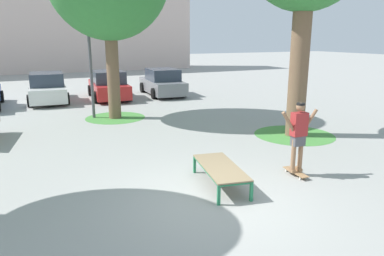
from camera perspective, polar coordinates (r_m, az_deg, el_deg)
The scene contains 11 objects.
ground_plane at distance 7.59m, azimuth 3.53°, elevation -11.39°, with size 120.00×120.00×0.00m, color #999993.
building_facade at distance 37.87m, azimuth -25.32°, elevation 16.52°, with size 31.91×4.00×11.38m, color beige.
skate_box at distance 8.18m, azimuth 4.49°, elevation -6.32°, with size 1.09×2.01×0.46m.
skateboard at distance 9.21m, azimuth 15.97°, elevation -6.68°, with size 0.26×0.81×0.09m.
skater at distance 8.92m, azimuth 16.39°, elevation -0.69°, with size 1.00×0.30×1.69m.
grass_patch_near_right at distance 12.91m, azimuth 15.74°, elevation -1.03°, with size 2.70×2.70×0.01m, color #47893D.
grass_patch_mid_back at distance 15.40m, azimuth -11.95°, elevation 1.60°, with size 2.44×2.44×0.01m, color #47893D.
car_white at distance 20.16m, azimuth -21.76°, elevation 5.80°, with size 2.09×4.29×1.50m.
car_red at distance 20.27m, azimuth -12.96°, elevation 6.49°, with size 2.13×4.30×1.50m.
car_grey at distance 21.09m, azimuth -4.69°, elevation 7.09°, with size 2.14×4.31×1.50m.
light_post at distance 15.31m, azimuth -16.07°, elevation 15.71°, with size 0.36×0.36×5.83m.
Camera 1 is at (-3.31, -5.99, 3.27)m, focal length 33.94 mm.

